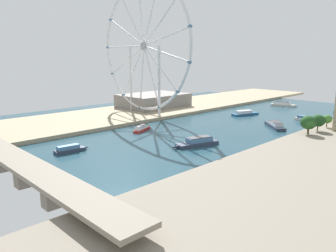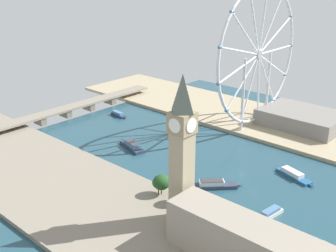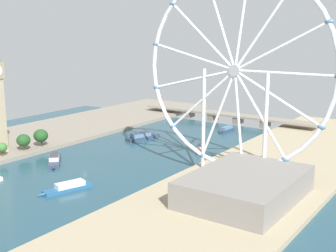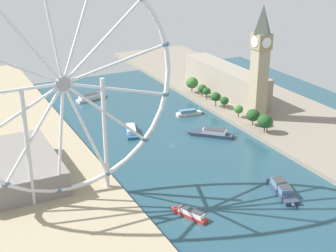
% 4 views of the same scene
% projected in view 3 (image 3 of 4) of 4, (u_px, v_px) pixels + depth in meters
% --- Properties ---
extents(ground_plane, '(375.11, 375.11, 0.00)m').
position_uv_depth(ground_plane, '(85.00, 171.00, 296.42)').
color(ground_plane, '#234756').
extents(riverbank_right, '(90.00, 520.00, 3.00)m').
position_uv_depth(riverbank_right, '(222.00, 203.00, 238.60)').
color(riverbank_right, tan).
rests_on(riverbank_right, ground_plane).
extents(ferris_wheel, '(124.73, 3.20, 126.66)m').
position_uv_depth(ferris_wheel, '(235.00, 71.00, 269.02)').
color(ferris_wheel, silver).
rests_on(ferris_wheel, riverbank_right).
extents(riverside_hall, '(51.20, 71.45, 14.12)m').
position_uv_depth(riverside_hall, '(245.00, 186.00, 238.84)').
color(riverside_hall, gray).
rests_on(riverside_hall, riverbank_right).
extents(river_bridge, '(187.11, 15.42, 9.03)m').
position_uv_depth(river_bridge, '(225.00, 115.00, 452.96)').
color(river_bridge, gray).
rests_on(river_bridge, ground_plane).
extents(tour_boat_0, '(16.03, 34.52, 5.87)m').
position_uv_depth(tour_boat_0, '(142.00, 136.00, 382.57)').
color(tour_boat_0, '#2D384C').
rests_on(tour_boat_0, ground_plane).
extents(tour_boat_1, '(12.55, 23.93, 4.68)m').
position_uv_depth(tour_boat_1, '(201.00, 148.00, 347.55)').
color(tour_boat_1, '#B22D28').
rests_on(tour_boat_1, ground_plane).
extents(tour_boat_2, '(15.71, 33.56, 4.91)m').
position_uv_depth(tour_boat_2, '(68.00, 187.00, 260.78)').
color(tour_boat_2, '#235684').
rests_on(tour_boat_2, ground_plane).
extents(tour_boat_3, '(29.87, 28.60, 5.58)m').
position_uv_depth(tour_boat_3, '(54.00, 160.00, 315.35)').
color(tour_boat_3, '#2D384C').
rests_on(tour_boat_3, ground_plane).
extents(tour_boat_5, '(7.00, 22.24, 4.50)m').
position_uv_depth(tour_boat_5, '(226.00, 129.00, 411.48)').
color(tour_boat_5, '#2D384C').
rests_on(tour_boat_5, ground_plane).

